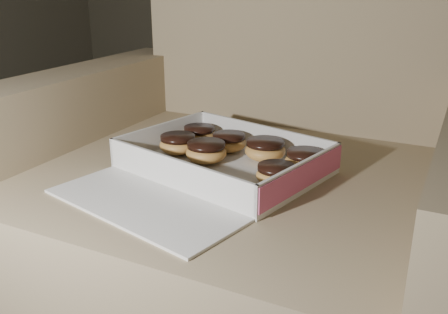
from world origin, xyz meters
TOP-DOWN VIEW (x-y plane):
  - armchair at (0.05, 0.36)m, footprint 0.99×0.83m
  - bakery_box at (0.03, 0.22)m, footprint 0.44×0.49m
  - donut_a at (0.00, 0.35)m, footprint 0.07×0.07m
  - donut_b at (0.09, 0.33)m, footprint 0.08×0.08m
  - donut_c at (-0.01, 0.27)m, footprint 0.08×0.08m
  - donut_d at (-0.08, 0.37)m, footprint 0.07×0.07m
  - donut_e at (0.16, 0.22)m, footprint 0.07×0.07m
  - donut_f at (-0.08, 0.29)m, footprint 0.08×0.08m
  - donut_g at (0.18, 0.31)m, footprint 0.08×0.08m
  - crumb_a at (0.09, 0.19)m, footprint 0.01×0.01m
  - crumb_b at (0.15, 0.20)m, footprint 0.01×0.01m
  - crumb_c at (-0.00, 0.20)m, footprint 0.01×0.01m
  - crumb_d at (0.16, 0.14)m, footprint 0.01×0.01m

SIDE VIEW (x-z plane):
  - armchair at x=0.05m, z-range -0.19..0.84m
  - crumb_a at x=0.09m, z-range 0.47..0.47m
  - crumb_b at x=0.15m, z-range 0.47..0.47m
  - crumb_c at x=0.00m, z-range 0.47..0.47m
  - crumb_d at x=0.16m, z-range 0.47..0.47m
  - bakery_box at x=0.03m, z-range 0.44..0.50m
  - donut_e at x=0.16m, z-range 0.47..0.51m
  - donut_d at x=-0.08m, z-range 0.47..0.51m
  - donut_a at x=0.00m, z-range 0.47..0.51m
  - donut_f at x=-0.08m, z-range 0.47..0.51m
  - donut_g at x=0.18m, z-range 0.47..0.51m
  - donut_c at x=-0.01m, z-range 0.47..0.51m
  - donut_b at x=0.09m, z-range 0.47..0.51m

